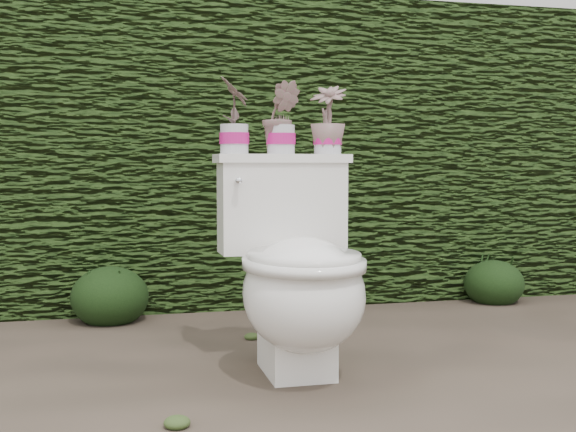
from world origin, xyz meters
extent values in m
plane|color=brown|center=(0.00, 0.00, 0.00)|extent=(60.00, 60.00, 0.00)
cube|color=#2E4818|center=(0.00, 1.60, 0.80)|extent=(8.00, 1.00, 1.60)
cube|color=silver|center=(0.60, 6.00, 2.00)|extent=(8.00, 3.50, 4.00)
cube|color=white|center=(0.14, -0.04, 0.10)|extent=(0.22, 0.30, 0.20)
ellipsoid|color=white|center=(0.14, -0.14, 0.30)|extent=(0.41, 0.51, 0.39)
cube|color=white|center=(0.14, 0.18, 0.57)|extent=(0.47, 0.17, 0.34)
cube|color=white|center=(0.14, 0.18, 0.76)|extent=(0.50, 0.19, 0.03)
cylinder|color=silver|center=(-0.04, 0.09, 0.68)|extent=(0.02, 0.06, 0.02)
sphere|color=silver|center=(-0.04, 0.06, 0.68)|extent=(0.03, 0.03, 0.03)
imported|color=#267B2D|center=(-0.04, 0.18, 0.91)|extent=(0.11, 0.15, 0.27)
imported|color=#267B2D|center=(0.14, 0.18, 0.90)|extent=(0.17, 0.15, 0.26)
imported|color=#267B2D|center=(0.32, 0.18, 0.90)|extent=(0.19, 0.19, 0.25)
ellipsoid|color=black|center=(-0.50, 1.00, 0.14)|extent=(0.36, 0.36, 0.29)
ellipsoid|color=black|center=(0.48, 1.03, 0.17)|extent=(0.42, 0.42, 0.34)
ellipsoid|color=black|center=(1.51, 1.01, 0.13)|extent=(0.32, 0.32, 0.26)
camera|label=1|loc=(-0.48, -2.46, 0.73)|focal=45.00mm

